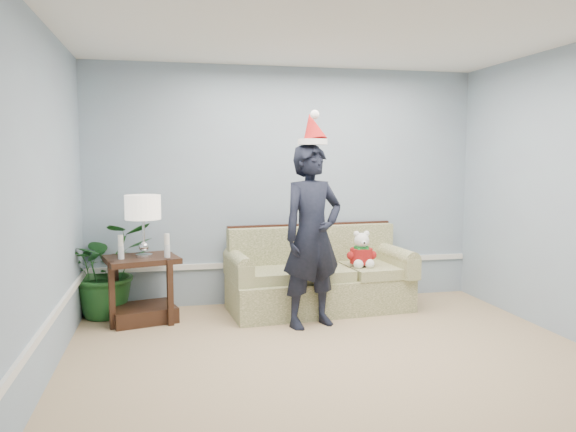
% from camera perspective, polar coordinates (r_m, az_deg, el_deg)
% --- Properties ---
extents(room_shell, '(4.54, 5.04, 2.74)m').
position_cam_1_polar(room_shell, '(4.06, 7.29, 1.36)').
color(room_shell, tan).
rests_on(room_shell, ground).
extents(wainscot_trim, '(4.49, 4.99, 0.06)m').
position_cam_1_polar(wainscot_trim, '(5.14, -9.98, -7.89)').
color(wainscot_trim, white).
rests_on(wainscot_trim, room_shell).
extents(sofa, '(2.02, 0.99, 0.92)m').
position_cam_1_polar(sofa, '(6.27, 3.06, -6.48)').
color(sofa, '#55632F').
rests_on(sofa, room_shell).
extents(side_table, '(0.82, 0.74, 0.67)m').
position_cam_1_polar(side_table, '(6.00, -14.57, -7.87)').
color(side_table, '#392214').
rests_on(side_table, room_shell).
extents(table_lamp, '(0.35, 0.35, 0.63)m').
position_cam_1_polar(table_lamp, '(5.81, -14.53, 0.60)').
color(table_lamp, silver).
rests_on(table_lamp, side_table).
extents(candle_pair, '(0.51, 0.06, 0.24)m').
position_cam_1_polar(candle_pair, '(5.80, -14.41, -3.09)').
color(candle_pair, silver).
rests_on(candle_pair, side_table).
extents(houseplant, '(1.14, 1.08, 1.01)m').
position_cam_1_polar(houseplant, '(6.24, -17.91, -5.13)').
color(houseplant, '#205822').
rests_on(houseplant, room_shell).
extents(man, '(0.76, 0.62, 1.81)m').
position_cam_1_polar(man, '(5.53, 2.48, -2.05)').
color(man, black).
rests_on(man, room_shell).
extents(santa_hat, '(0.39, 0.41, 0.34)m').
position_cam_1_polar(santa_hat, '(5.50, 2.49, 8.73)').
color(santa_hat, white).
rests_on(santa_hat, man).
extents(teddy_bear, '(0.26, 0.29, 0.40)m').
position_cam_1_polar(teddy_bear, '(6.21, 7.48, -3.81)').
color(teddy_bear, white).
rests_on(teddy_bear, sofa).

